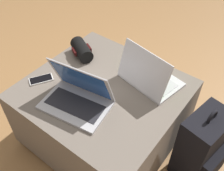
# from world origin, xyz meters

# --- Properties ---
(ground_plane) EXTENTS (14.00, 14.00, 0.00)m
(ground_plane) POSITION_xyz_m (0.00, 0.00, 0.00)
(ground_plane) COLOR #9E7042
(ottoman) EXTENTS (0.88, 0.83, 0.48)m
(ottoman) POSITION_xyz_m (0.00, 0.00, 0.24)
(ottoman) COLOR #3D3832
(ottoman) RESTS_ON ground_plane
(laptop_near) EXTENTS (0.39, 0.30, 0.24)m
(laptop_near) POSITION_xyz_m (-0.04, -0.17, 0.53)
(laptop_near) COLOR #B7B7BC
(laptop_near) RESTS_ON ottoman
(laptop_far) EXTENTS (0.37, 0.30, 0.24)m
(laptop_far) POSITION_xyz_m (0.18, 0.20, 0.53)
(laptop_far) COLOR silver
(laptop_far) RESTS_ON ottoman
(cell_phone) EXTENTS (0.13, 0.15, 0.01)m
(cell_phone) POSITION_xyz_m (-0.34, -0.17, 0.48)
(cell_phone) COLOR white
(cell_phone) RESTS_ON ottoman
(backpack) EXTENTS (0.27, 0.31, 0.54)m
(backpack) POSITION_xyz_m (0.60, 0.16, 0.23)
(backpack) COLOR black
(backpack) RESTS_ON ground_plane
(wrist_brace) EXTENTS (0.21, 0.17, 0.09)m
(wrist_brace) POSITION_xyz_m (-0.31, 0.16, 0.52)
(wrist_brace) COLOR black
(wrist_brace) RESTS_ON ottoman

